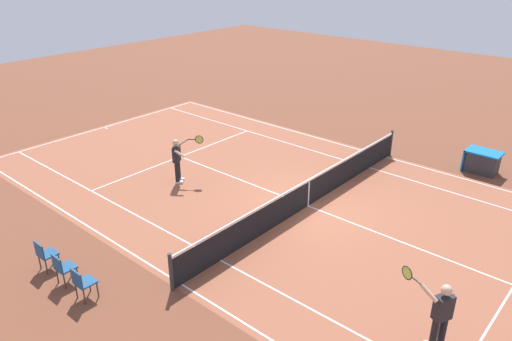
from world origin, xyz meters
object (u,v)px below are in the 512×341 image
at_px(tennis_player_near, 178,158).
at_px(tennis_player_far, 440,313).
at_px(tennis_ball, 276,200).
at_px(tennis_net, 308,193).
at_px(spectator_chair_0, 82,282).
at_px(spectator_chair_1, 62,267).
at_px(equipment_cart_tarped, 482,161).
at_px(spectator_chair_2, 45,253).

height_order(tennis_player_near, tennis_player_far, same).
xyz_separation_m(tennis_player_far, tennis_ball, (6.73, -2.98, -0.90)).
xyz_separation_m(tennis_net, tennis_ball, (1.02, 0.40, -0.46)).
relative_size(tennis_net, spectator_chair_0, 13.30).
bearing_deg(tennis_net, tennis_player_near, 18.78).
bearing_deg(tennis_player_far, spectator_chair_1, 26.91).
height_order(tennis_net, tennis_player_far, tennis_player_far).
bearing_deg(equipment_cart_tarped, tennis_player_near, 45.41).
distance_m(tennis_player_near, tennis_ball, 3.89).
distance_m(tennis_player_near, spectator_chair_1, 6.33).
bearing_deg(equipment_cart_tarped, spectator_chair_2, 64.95).
bearing_deg(tennis_ball, spectator_chair_2, 73.11).
bearing_deg(spectator_chair_1, tennis_player_near, -67.88).
bearing_deg(spectator_chair_1, tennis_net, -106.84).
relative_size(tennis_player_far, equipment_cart_tarped, 1.36).
relative_size(tennis_player_near, spectator_chair_2, 1.93).
bearing_deg(tennis_player_far, tennis_ball, -23.91).
bearing_deg(equipment_cart_tarped, tennis_player_far, 103.23).
relative_size(spectator_chair_1, equipment_cart_tarped, 0.70).
xyz_separation_m(tennis_ball, spectator_chair_2, (2.13, 7.02, 0.49)).
bearing_deg(spectator_chair_0, tennis_player_near, -60.70).
bearing_deg(tennis_ball, spectator_chair_0, 87.40).
bearing_deg(tennis_player_near, equipment_cart_tarped, -134.59).
xyz_separation_m(tennis_player_far, spectator_chair_2, (8.86, 4.03, -0.41)).
xyz_separation_m(tennis_ball, spectator_chair_0, (0.32, 7.02, 0.49)).
height_order(tennis_net, tennis_player_near, tennis_player_near).
relative_size(tennis_net, tennis_player_near, 6.89).
bearing_deg(tennis_net, tennis_player_far, 149.32).
bearing_deg(spectator_chair_0, tennis_player_far, -150.20).
bearing_deg(equipment_cart_tarped, spectator_chair_0, 71.34).
xyz_separation_m(spectator_chair_1, spectator_chair_2, (0.91, 0.00, 0.00)).
bearing_deg(tennis_net, equipment_cart_tarped, -117.28).
xyz_separation_m(tennis_ball, equipment_cart_tarped, (-4.39, -6.94, 0.40)).
xyz_separation_m(tennis_net, tennis_player_far, (-5.70, 3.38, 0.44)).
bearing_deg(spectator_chair_1, spectator_chair_2, 0.00).
bearing_deg(tennis_player_near, tennis_net, -161.22).
xyz_separation_m(tennis_player_far, spectator_chair_1, (7.95, 4.03, -0.41)).
bearing_deg(spectator_chair_2, spectator_chair_0, 180.00).
xyz_separation_m(tennis_net, spectator_chair_1, (2.25, 7.42, 0.03)).
relative_size(tennis_ball, spectator_chair_2, 0.08).
relative_size(tennis_ball, spectator_chair_1, 0.08).
bearing_deg(tennis_player_near, spectator_chair_1, 112.12).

